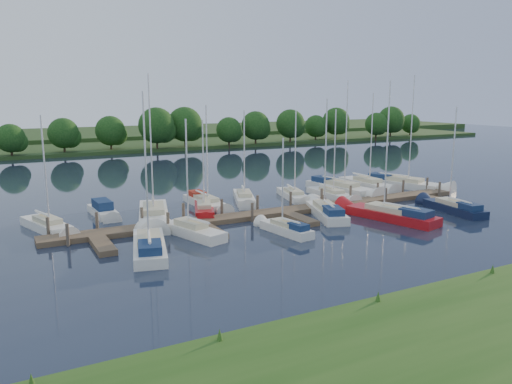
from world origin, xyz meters
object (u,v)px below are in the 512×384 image
dock (286,213)px  sailboat_n_5 (244,199)px  sailboat_n_0 (48,227)px  sailboat_s_2 (285,229)px  motorboat (103,212)px

dock → sailboat_n_5: bearing=95.3°
sailboat_n_5 → sailboat_n_0: bearing=28.9°
sailboat_n_5 → sailboat_s_2: 11.90m
motorboat → sailboat_s_2: sailboat_s_2 is taller
motorboat → dock: bearing=149.5°
sailboat_n_5 → motorboat: bearing=19.1°
motorboat → sailboat_n_5: sailboat_n_5 is taller
motorboat → sailboat_n_5: 13.44m
sailboat_n_5 → sailboat_s_2: bearing=99.7°
dock → sailboat_n_5: size_ratio=4.32×
dock → sailboat_s_2: size_ratio=5.30×
sailboat_n_0 → motorboat: (4.74, 2.94, 0.08)m
dock → sailboat_n_5: sailboat_n_5 is taller
dock → motorboat: (-14.06, 7.28, 0.15)m
dock → sailboat_n_5: (-0.63, 6.81, 0.07)m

